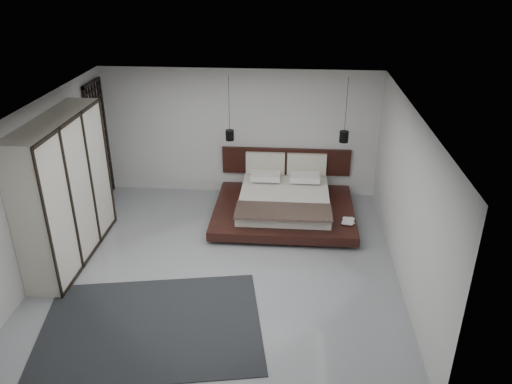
# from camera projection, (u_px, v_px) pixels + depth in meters

# --- Properties ---
(floor) EXTENTS (6.00, 6.00, 0.00)m
(floor) POSITION_uv_depth(u_px,v_px,m) (223.00, 264.00, 8.77)
(floor) COLOR gray
(floor) RESTS_ON ground
(ceiling) EXTENTS (6.00, 6.00, 0.00)m
(ceiling) POSITION_uv_depth(u_px,v_px,m) (217.00, 109.00, 7.56)
(ceiling) COLOR white
(ceiling) RESTS_ON wall_back
(wall_back) EXTENTS (6.00, 0.00, 6.00)m
(wall_back) POSITION_uv_depth(u_px,v_px,m) (240.00, 133.00, 10.86)
(wall_back) COLOR beige
(wall_back) RESTS_ON floor
(wall_front) EXTENTS (6.00, 0.00, 6.00)m
(wall_front) POSITION_uv_depth(u_px,v_px,m) (181.00, 310.00, 5.47)
(wall_front) COLOR beige
(wall_front) RESTS_ON floor
(wall_left) EXTENTS (0.00, 6.00, 6.00)m
(wall_left) POSITION_uv_depth(u_px,v_px,m) (43.00, 186.00, 8.38)
(wall_left) COLOR beige
(wall_left) RESTS_ON floor
(wall_right) EXTENTS (0.00, 6.00, 6.00)m
(wall_right) POSITION_uv_depth(u_px,v_px,m) (406.00, 198.00, 7.96)
(wall_right) COLOR beige
(wall_right) RESTS_ON floor
(lattice_screen) EXTENTS (0.05, 0.90, 2.60)m
(lattice_screen) POSITION_uv_depth(u_px,v_px,m) (100.00, 142.00, 10.62)
(lattice_screen) COLOR black
(lattice_screen) RESTS_ON floor
(bed) EXTENTS (2.82, 2.41, 1.08)m
(bed) POSITION_uv_depth(u_px,v_px,m) (284.00, 203.00, 10.29)
(bed) COLOR black
(bed) RESTS_ON floor
(book_lower) EXTENTS (0.22, 0.28, 0.03)m
(book_lower) POSITION_uv_depth(u_px,v_px,m) (343.00, 221.00, 9.62)
(book_lower) COLOR #99724C
(book_lower) RESTS_ON bed
(book_upper) EXTENTS (0.28, 0.34, 0.02)m
(book_upper) POSITION_uv_depth(u_px,v_px,m) (343.00, 220.00, 9.58)
(book_upper) COLOR #99724C
(book_upper) RESTS_ON book_lower
(pendant_left) EXTENTS (0.18, 0.18, 1.34)m
(pendant_left) POSITION_uv_depth(u_px,v_px,m) (230.00, 135.00, 10.22)
(pendant_left) COLOR black
(pendant_left) RESTS_ON ceiling
(pendant_right) EXTENTS (0.19, 0.19, 1.32)m
(pendant_right) POSITION_uv_depth(u_px,v_px,m) (344.00, 137.00, 10.04)
(pendant_right) COLOR black
(pendant_right) RESTS_ON ceiling
(wardrobe) EXTENTS (0.61, 2.60, 2.55)m
(wardrobe) POSITION_uv_depth(u_px,v_px,m) (65.00, 191.00, 8.51)
(wardrobe) COLOR beige
(wardrobe) RESTS_ON floor
(rug) EXTENTS (3.53, 2.79, 0.01)m
(rug) POSITION_uv_depth(u_px,v_px,m) (151.00, 326.00, 7.30)
(rug) COLOR black
(rug) RESTS_ON floor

